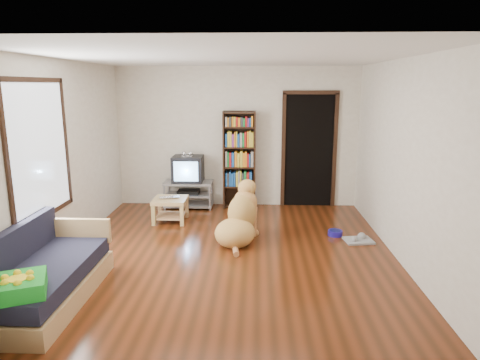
{
  "coord_description": "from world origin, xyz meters",
  "views": [
    {
      "loc": [
        0.38,
        -5.49,
        2.26
      ],
      "look_at": [
        0.13,
        0.62,
        0.9
      ],
      "focal_mm": 32.0,
      "sensor_mm": 36.0,
      "label": 1
    }
  ],
  "objects_px": {
    "dog": "(240,219)",
    "dog_bowl": "(335,233)",
    "green_cushion": "(19,286)",
    "sofa": "(44,278)",
    "crt_tv": "(188,168)",
    "coffee_table": "(170,205)",
    "grey_rag": "(358,241)",
    "tv_stand": "(189,193)",
    "bookshelf": "(239,155)",
    "laptop": "(170,198)"
  },
  "relations": [
    {
      "from": "green_cushion",
      "to": "bookshelf",
      "type": "bearing_deg",
      "value": 43.64
    },
    {
      "from": "tv_stand",
      "to": "coffee_table",
      "type": "distance_m",
      "value": 0.88
    },
    {
      "from": "crt_tv",
      "to": "coffee_table",
      "type": "bearing_deg",
      "value": -101.23
    },
    {
      "from": "green_cushion",
      "to": "tv_stand",
      "type": "distance_m",
      "value": 4.38
    },
    {
      "from": "laptop",
      "to": "crt_tv",
      "type": "height_order",
      "value": "crt_tv"
    },
    {
      "from": "dog",
      "to": "green_cushion",
      "type": "bearing_deg",
      "value": -126.63
    },
    {
      "from": "crt_tv",
      "to": "dog",
      "type": "bearing_deg",
      "value": -59.77
    },
    {
      "from": "green_cushion",
      "to": "dog",
      "type": "relative_size",
      "value": 0.41
    },
    {
      "from": "dog_bowl",
      "to": "coffee_table",
      "type": "bearing_deg",
      "value": 167.35
    },
    {
      "from": "bookshelf",
      "to": "sofa",
      "type": "distance_m",
      "value": 4.26
    },
    {
      "from": "crt_tv",
      "to": "dog",
      "type": "distance_m",
      "value": 2.1
    },
    {
      "from": "crt_tv",
      "to": "dog",
      "type": "height_order",
      "value": "crt_tv"
    },
    {
      "from": "crt_tv",
      "to": "dog_bowl",
      "type": "bearing_deg",
      "value": -30.73
    },
    {
      "from": "coffee_table",
      "to": "dog",
      "type": "relative_size",
      "value": 0.5
    },
    {
      "from": "dog_bowl",
      "to": "crt_tv",
      "type": "height_order",
      "value": "crt_tv"
    },
    {
      "from": "tv_stand",
      "to": "coffee_table",
      "type": "bearing_deg",
      "value": -101.51
    },
    {
      "from": "crt_tv",
      "to": "bookshelf",
      "type": "relative_size",
      "value": 0.32
    },
    {
      "from": "sofa",
      "to": "dog",
      "type": "height_order",
      "value": "dog"
    },
    {
      "from": "bookshelf",
      "to": "dog",
      "type": "relative_size",
      "value": 1.63
    },
    {
      "from": "tv_stand",
      "to": "bookshelf",
      "type": "distance_m",
      "value": 1.2
    },
    {
      "from": "green_cushion",
      "to": "sofa",
      "type": "bearing_deg",
      "value": 76.57
    },
    {
      "from": "coffee_table",
      "to": "dog",
      "type": "xyz_separation_m",
      "value": [
        1.21,
        -0.9,
        0.06
      ]
    },
    {
      "from": "tv_stand",
      "to": "dog",
      "type": "relative_size",
      "value": 0.81
    },
    {
      "from": "bookshelf",
      "to": "sofa",
      "type": "relative_size",
      "value": 1.0
    },
    {
      "from": "green_cushion",
      "to": "grey_rag",
      "type": "bearing_deg",
      "value": 11.34
    },
    {
      "from": "grey_rag",
      "to": "coffee_table",
      "type": "bearing_deg",
      "value": 164.03
    },
    {
      "from": "tv_stand",
      "to": "sofa",
      "type": "distance_m",
      "value": 3.76
    },
    {
      "from": "green_cushion",
      "to": "dog",
      "type": "bearing_deg",
      "value": 29.33
    },
    {
      "from": "laptop",
      "to": "grey_rag",
      "type": "relative_size",
      "value": 0.84
    },
    {
      "from": "bookshelf",
      "to": "dog",
      "type": "distance_m",
      "value": 1.97
    },
    {
      "from": "dog_bowl",
      "to": "dog",
      "type": "bearing_deg",
      "value": -168.42
    },
    {
      "from": "grey_rag",
      "to": "bookshelf",
      "type": "distance_m",
      "value": 2.76
    },
    {
      "from": "dog_bowl",
      "to": "grey_rag",
      "type": "xyz_separation_m",
      "value": [
        0.3,
        -0.25,
        -0.03
      ]
    },
    {
      "from": "green_cushion",
      "to": "bookshelf",
      "type": "distance_m",
      "value": 4.77
    },
    {
      "from": "tv_stand",
      "to": "laptop",
      "type": "bearing_deg",
      "value": -101.13
    },
    {
      "from": "crt_tv",
      "to": "tv_stand",
      "type": "bearing_deg",
      "value": -90.0
    },
    {
      "from": "green_cushion",
      "to": "dog",
      "type": "height_order",
      "value": "dog"
    },
    {
      "from": "tv_stand",
      "to": "coffee_table",
      "type": "relative_size",
      "value": 1.64
    },
    {
      "from": "dog_bowl",
      "to": "sofa",
      "type": "distance_m",
      "value": 4.09
    },
    {
      "from": "sofa",
      "to": "dog",
      "type": "bearing_deg",
      "value": 43.01
    },
    {
      "from": "coffee_table",
      "to": "crt_tv",
      "type": "bearing_deg",
      "value": 78.77
    },
    {
      "from": "grey_rag",
      "to": "coffee_table",
      "type": "height_order",
      "value": "coffee_table"
    },
    {
      "from": "coffee_table",
      "to": "bookshelf",
      "type": "bearing_deg",
      "value": 40.28
    },
    {
      "from": "tv_stand",
      "to": "dog",
      "type": "bearing_deg",
      "value": -59.46
    },
    {
      "from": "dog_bowl",
      "to": "crt_tv",
      "type": "xyz_separation_m",
      "value": [
        -2.49,
        1.48,
        0.7
      ]
    },
    {
      "from": "tv_stand",
      "to": "sofa",
      "type": "height_order",
      "value": "sofa"
    },
    {
      "from": "laptop",
      "to": "tv_stand",
      "type": "height_order",
      "value": "tv_stand"
    },
    {
      "from": "green_cushion",
      "to": "tv_stand",
      "type": "relative_size",
      "value": 0.5
    },
    {
      "from": "dog",
      "to": "dog_bowl",
      "type": "bearing_deg",
      "value": 11.58
    },
    {
      "from": "bookshelf",
      "to": "green_cushion",
      "type": "bearing_deg",
      "value": -112.31
    }
  ]
}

